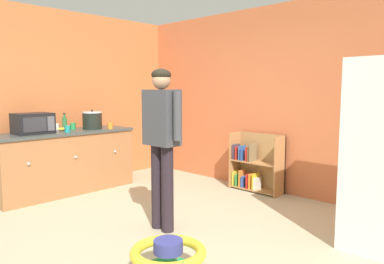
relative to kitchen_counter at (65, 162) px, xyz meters
name	(u,v)px	position (x,y,z in m)	size (l,w,h in m)	color
ground_plane	(157,235)	(2.20, -0.14, -0.45)	(12.00, 12.00, 0.00)	#B3A989
back_wall	(279,100)	(2.20, 2.19, 0.90)	(5.20, 0.06, 2.70)	#CB683E
left_side_wall	(88,99)	(-0.43, 0.66, 0.90)	(0.06, 2.99, 2.70)	#C76A39
kitchen_counter	(65,162)	(0.00, 0.00, 0.00)	(0.65, 2.00, 0.90)	#A2683D
bookshelf	(254,166)	(1.94, 2.00, -0.09)	(0.80, 0.28, 0.85)	#B07947
standing_person	(162,134)	(2.12, 0.01, 0.58)	(0.57, 0.22, 1.71)	#271E25
baby_walker	(168,260)	(2.94, -0.65, -0.29)	(0.60, 0.60, 0.32)	#22944E
microwave	(33,123)	(0.00, -0.44, 0.59)	(0.37, 0.48, 0.28)	black
crock_pot	(92,120)	(0.03, 0.44, 0.58)	(0.29, 0.29, 0.29)	black
banana_bunch	(63,129)	(-0.05, 0.01, 0.48)	(0.15, 0.16, 0.04)	yellow
green_glass_bottle	(65,123)	(-0.21, 0.12, 0.55)	(0.07, 0.07, 0.25)	#33753D
teal_cup	(67,129)	(0.19, -0.04, 0.50)	(0.08, 0.08, 0.10)	teal
green_cup	(73,126)	(-0.15, 0.22, 0.50)	(0.08, 0.08, 0.10)	green
white_cup	(56,127)	(-0.22, -0.01, 0.50)	(0.08, 0.08, 0.10)	white
orange_cup	(110,126)	(0.23, 0.63, 0.50)	(0.08, 0.08, 0.10)	orange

